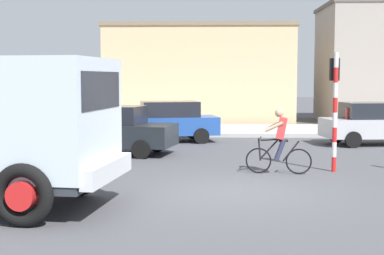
# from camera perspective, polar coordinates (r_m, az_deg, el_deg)

# --- Properties ---
(ground_plane) EXTENTS (120.00, 120.00, 0.00)m
(ground_plane) POSITION_cam_1_polar(r_m,az_deg,el_deg) (12.49, 4.59, -6.54)
(ground_plane) COLOR #4C4C51
(sidewalk_far) EXTENTS (80.00, 5.00, 0.16)m
(sidewalk_far) POSITION_cam_1_polar(r_m,az_deg,el_deg) (25.93, 3.10, -0.26)
(sidewalk_far) COLOR #ADADA8
(sidewalk_far) RESTS_ON ground
(cyclist) EXTENTS (1.72, 0.53, 1.72)m
(cyclist) POSITION_cam_1_polar(r_m,az_deg,el_deg) (14.70, 8.99, -1.41)
(cyclist) COLOR black
(cyclist) RESTS_ON ground
(traffic_light_pole) EXTENTS (0.24, 0.43, 3.20)m
(traffic_light_pole) POSITION_cam_1_polar(r_m,az_deg,el_deg) (15.34, 14.51, 3.27)
(traffic_light_pole) COLOR red
(traffic_light_pole) RESTS_ON ground
(car_red_near) EXTENTS (4.26, 2.48, 1.60)m
(car_red_near) POSITION_cam_1_polar(r_m,az_deg,el_deg) (18.51, -8.17, -0.20)
(car_red_near) COLOR #1E2328
(car_red_near) RESTS_ON ground
(car_white_mid) EXTENTS (4.27, 2.52, 1.60)m
(car_white_mid) POSITION_cam_1_polar(r_m,az_deg,el_deg) (21.78, -2.58, 0.65)
(car_white_mid) COLOR #234C9E
(car_white_mid) RESTS_ON ground
(car_far_side) EXTENTS (4.18, 2.25, 1.60)m
(car_far_side) POSITION_cam_1_polar(r_m,az_deg,el_deg) (21.95, 18.41, 0.42)
(car_far_side) COLOR #B7B7BC
(car_far_side) RESTS_ON ground
(pedestrian_near_kerb) EXTENTS (0.34, 0.22, 1.62)m
(pedestrian_near_kerb) POSITION_cam_1_polar(r_m,az_deg,el_deg) (21.30, 16.03, 0.43)
(pedestrian_near_kerb) COLOR #2D334C
(pedestrian_near_kerb) RESTS_ON ground
(building_corner_left) EXTENTS (7.43, 7.09, 3.72)m
(building_corner_left) POSITION_cam_1_polar(r_m,az_deg,el_deg) (35.79, -18.32, 3.84)
(building_corner_left) COLOR #B2AD9E
(building_corner_left) RESTS_ON ground
(building_mid_block) EXTENTS (10.36, 6.83, 5.41)m
(building_mid_block) POSITION_cam_1_polar(r_m,az_deg,el_deg) (32.04, 0.79, 5.49)
(building_mid_block) COLOR #D1B284
(building_mid_block) RESTS_ON ground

